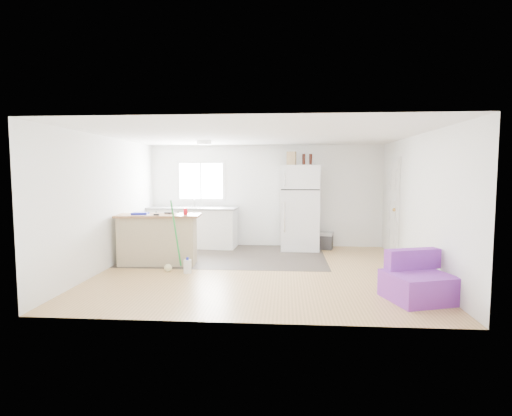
% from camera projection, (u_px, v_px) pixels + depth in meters
% --- Properties ---
extents(room, '(5.51, 5.01, 2.41)m').
position_uv_depth(room, '(258.00, 204.00, 7.03)').
color(room, '#A77F46').
rests_on(room, ground).
extents(vinyl_zone, '(4.05, 2.50, 0.00)m').
position_uv_depth(vinyl_zone, '(228.00, 256.00, 8.43)').
color(vinyl_zone, '#302924').
rests_on(vinyl_zone, floor).
extents(window, '(1.18, 0.06, 0.98)m').
position_uv_depth(window, '(201.00, 181.00, 9.58)').
color(window, white).
rests_on(window, back_wall).
extents(interior_door, '(0.11, 0.92, 2.10)m').
position_uv_depth(interior_door, '(392.00, 208.00, 8.38)').
color(interior_door, white).
rests_on(interior_door, right_wall).
extents(ceiling_fixture, '(0.30, 0.30, 0.07)m').
position_uv_depth(ceiling_fixture, '(204.00, 143.00, 8.20)').
color(ceiling_fixture, white).
rests_on(ceiling_fixture, ceiling).
extents(kitchen_cabinets, '(2.15, 0.81, 1.22)m').
position_uv_depth(kitchen_cabinets, '(193.00, 227.00, 9.37)').
color(kitchen_cabinets, white).
rests_on(kitchen_cabinets, floor).
extents(peninsula, '(1.60, 0.72, 0.96)m').
position_uv_depth(peninsula, '(158.00, 239.00, 7.61)').
color(peninsula, '#C9B891').
rests_on(peninsula, floor).
extents(refrigerator, '(0.85, 0.81, 1.92)m').
position_uv_depth(refrigerator, '(300.00, 208.00, 9.06)').
color(refrigerator, white).
rests_on(refrigerator, floor).
extents(cooler, '(0.57, 0.45, 0.38)m').
position_uv_depth(cooler, '(322.00, 240.00, 9.18)').
color(cooler, '#302F32').
rests_on(cooler, floor).
extents(purple_seat, '(0.99, 0.97, 0.66)m').
position_uv_depth(purple_seat, '(417.00, 282.00, 5.49)').
color(purple_seat, purple).
rests_on(purple_seat, floor).
extents(cleaner_jug, '(0.14, 0.11, 0.28)m').
position_uv_depth(cleaner_jug, '(188.00, 266.00, 6.94)').
color(cleaner_jug, silver).
rests_on(cleaner_jug, floor).
extents(mop, '(0.25, 0.36, 1.28)m').
position_uv_depth(mop, '(170.00, 258.00, 7.09)').
color(mop, green).
rests_on(mop, floor).
extents(red_cup, '(0.10, 0.10, 0.12)m').
position_uv_depth(red_cup, '(185.00, 212.00, 7.51)').
color(red_cup, red).
rests_on(red_cup, peninsula).
extents(blue_tray, '(0.32, 0.24, 0.04)m').
position_uv_depth(blue_tray, '(140.00, 213.00, 7.57)').
color(blue_tray, '#141BC0').
rests_on(blue_tray, peninsula).
extents(tool_a, '(0.15, 0.08, 0.03)m').
position_uv_depth(tool_a, '(168.00, 213.00, 7.68)').
color(tool_a, black).
rests_on(tool_a, peninsula).
extents(tool_b, '(0.11, 0.06, 0.03)m').
position_uv_depth(tool_b, '(156.00, 215.00, 7.41)').
color(tool_b, black).
rests_on(tool_b, peninsula).
extents(cardboard_box, '(0.22, 0.15, 0.30)m').
position_uv_depth(cardboard_box, '(291.00, 158.00, 8.96)').
color(cardboard_box, tan).
rests_on(cardboard_box, refrigerator).
extents(bottle_left, '(0.07, 0.07, 0.25)m').
position_uv_depth(bottle_left, '(304.00, 159.00, 8.91)').
color(bottle_left, '#331009').
rests_on(bottle_left, refrigerator).
extents(bottle_right, '(0.07, 0.07, 0.25)m').
position_uv_depth(bottle_right, '(311.00, 159.00, 8.93)').
color(bottle_right, '#331009').
rests_on(bottle_right, refrigerator).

